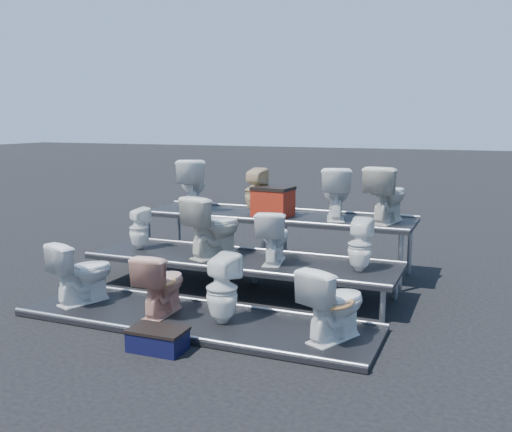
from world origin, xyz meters
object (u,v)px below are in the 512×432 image
at_px(toilet_9, 255,191).
at_px(step_stool, 158,341).
at_px(toilet_6, 274,236).
at_px(toilet_7, 360,245).
at_px(toilet_0, 82,272).
at_px(toilet_3, 334,303).
at_px(toilet_8, 192,184).
at_px(toilet_2, 222,289).
at_px(red_crate, 273,203).
at_px(toilet_11, 387,194).
at_px(toilet_5, 214,226).
at_px(toilet_4, 139,228).
at_px(toilet_1, 161,283).
at_px(toilet_10, 336,193).

height_order(toilet_9, step_stool, toilet_9).
height_order(toilet_6, toilet_7, toilet_6).
xyz_separation_m(toilet_0, toilet_3, (3.19, 0.00, -0.00)).
bearing_deg(toilet_8, step_stool, 88.77).
relative_size(toilet_2, red_crate, 1.42).
distance_m(toilet_6, toilet_11, 1.84).
bearing_deg(toilet_9, toilet_2, 111.86).
relative_size(toilet_3, toilet_5, 0.92).
height_order(toilet_2, toilet_4, toilet_4).
relative_size(toilet_2, step_stool, 1.39).
xyz_separation_m(toilet_1, toilet_7, (2.04, 1.30, 0.36)).
height_order(red_crate, step_stool, red_crate).
distance_m(toilet_1, toilet_3, 2.06).
distance_m(toilet_3, toilet_8, 4.09).
xyz_separation_m(toilet_5, toilet_10, (1.35, 1.30, 0.36)).
relative_size(toilet_0, toilet_6, 1.12).
height_order(toilet_0, red_crate, red_crate).
bearing_deg(toilet_0, toilet_1, -160.18).
bearing_deg(toilet_9, toilet_10, -172.64).
bearing_deg(red_crate, toilet_3, -51.62).
xyz_separation_m(toilet_5, toilet_11, (2.10, 1.30, 0.38)).
bearing_deg(toilet_2, toilet_0, 11.05).
bearing_deg(toilet_8, toilet_5, 104.15).
height_order(toilet_2, toilet_5, toilet_5).
height_order(toilet_6, step_stool, toilet_6).
bearing_deg(toilet_3, toilet_1, 24.65).
bearing_deg(toilet_5, toilet_8, -31.55).
bearing_deg(toilet_2, toilet_4, -22.67).
xyz_separation_m(toilet_6, toilet_7, (1.13, 0.00, -0.02)).
xyz_separation_m(toilet_2, toilet_5, (-0.75, 1.30, 0.43)).
height_order(toilet_1, toilet_11, toilet_11).
height_order(toilet_5, toilet_6, toilet_5).
relative_size(toilet_0, toilet_4, 1.29).
xyz_separation_m(toilet_4, toilet_8, (0.17, 1.30, 0.51)).
height_order(toilet_2, toilet_11, toilet_11).
height_order(toilet_1, toilet_9, toilet_9).
distance_m(toilet_8, toilet_9, 1.10).
distance_m(toilet_1, toilet_8, 2.91).
xyz_separation_m(toilet_0, toilet_5, (1.17, 1.30, 0.43)).
xyz_separation_m(toilet_3, toilet_7, (-0.02, 1.30, 0.34)).
relative_size(toilet_9, step_stool, 1.27).
xyz_separation_m(toilet_3, toilet_8, (-3.05, 2.60, 0.82)).
relative_size(toilet_8, toilet_9, 1.16).
height_order(toilet_8, red_crate, toilet_8).
height_order(toilet_5, step_stool, toilet_5).
xyz_separation_m(toilet_2, toilet_4, (-1.95, 1.30, 0.31)).
distance_m(toilet_5, toilet_7, 2.01).
relative_size(toilet_1, toilet_9, 1.04).
bearing_deg(toilet_3, toilet_10, -50.85).
relative_size(toilet_7, red_crate, 1.20).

